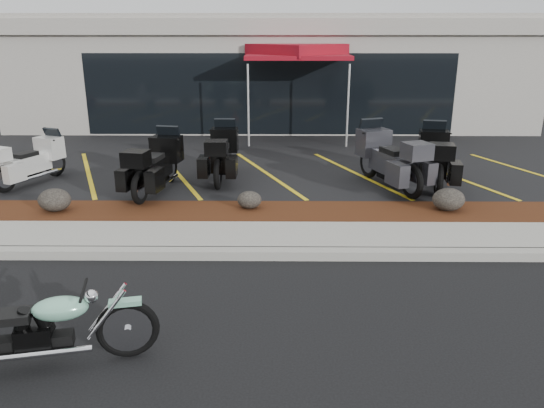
{
  "coord_description": "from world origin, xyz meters",
  "views": [
    {
      "loc": [
        0.23,
        -6.96,
        3.52
      ],
      "look_at": [
        0.16,
        1.2,
        0.82
      ],
      "focal_mm": 35.0,
      "sensor_mm": 36.0,
      "label": 1
    }
  ],
  "objects_px": {
    "hero_cruiser": "(127,321)",
    "traffic_cone": "(219,148)",
    "touring_white": "(54,152)",
    "popup_canopy": "(297,53)"
  },
  "relations": [
    {
      "from": "hero_cruiser",
      "to": "traffic_cone",
      "type": "height_order",
      "value": "hero_cruiser"
    },
    {
      "from": "touring_white",
      "to": "traffic_cone",
      "type": "relative_size",
      "value": 4.67
    },
    {
      "from": "hero_cruiser",
      "to": "traffic_cone",
      "type": "xyz_separation_m",
      "value": [
        0.04,
        9.35,
        -0.09
      ]
    },
    {
      "from": "touring_white",
      "to": "popup_canopy",
      "type": "distance_m",
      "value": 7.99
    },
    {
      "from": "touring_white",
      "to": "traffic_cone",
      "type": "height_order",
      "value": "touring_white"
    },
    {
      "from": "touring_white",
      "to": "popup_canopy",
      "type": "relative_size",
      "value": 0.5
    },
    {
      "from": "traffic_cone",
      "to": "touring_white",
      "type": "bearing_deg",
      "value": -149.52
    },
    {
      "from": "traffic_cone",
      "to": "popup_canopy",
      "type": "relative_size",
      "value": 0.11
    },
    {
      "from": "hero_cruiser",
      "to": "touring_white",
      "type": "relative_size",
      "value": 1.3
    },
    {
      "from": "hero_cruiser",
      "to": "popup_canopy",
      "type": "bearing_deg",
      "value": 67.09
    }
  ]
}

